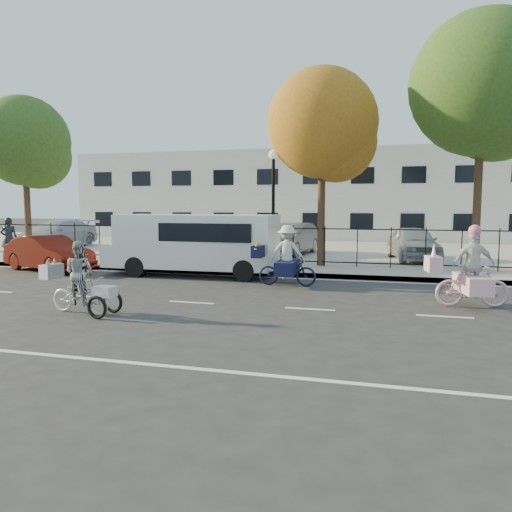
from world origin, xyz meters
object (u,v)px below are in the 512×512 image
(unicorn_bike, at_px, (471,277))
(lot_car_d, at_px, (413,243))
(lot_car_b, at_px, (150,240))
(zebra_trike, at_px, (80,286))
(lot_car_c, at_px, (291,239))
(lot_car_a, at_px, (56,234))
(white_van, at_px, (195,242))
(lamppost, at_px, (273,187))
(bull_bike, at_px, (286,262))
(pedestrian, at_px, (9,239))
(red_sedan, at_px, (49,253))

(unicorn_bike, distance_m, lot_car_d, 8.94)
(unicorn_bike, height_order, lot_car_b, unicorn_bike)
(zebra_trike, relative_size, lot_car_d, 0.47)
(unicorn_bike, relative_size, lot_car_d, 0.49)
(lot_car_b, height_order, lot_car_c, lot_car_c)
(unicorn_bike, xyz_separation_m, lot_car_a, (-19.17, 10.04, 0.15))
(white_van, height_order, lot_car_b, white_van)
(white_van, height_order, lot_car_d, white_van)
(lamppost, bearing_deg, bull_bike, -70.65)
(unicorn_bike, xyz_separation_m, pedestrian, (-17.14, 4.35, 0.30))
(lot_car_d, bearing_deg, zebra_trike, -132.86)
(unicorn_bike, bearing_deg, bull_bike, 59.06)
(bull_bike, distance_m, lot_car_d, 8.01)
(bull_bike, xyz_separation_m, lot_car_b, (-8.22, 7.13, 0.00))
(white_van, distance_m, lot_car_d, 9.37)
(red_sedan, xyz_separation_m, lot_car_d, (13.14, 5.96, 0.20))
(zebra_trike, distance_m, lot_car_d, 14.21)
(bull_bike, distance_m, pedestrian, 12.46)
(lamppost, height_order, pedestrian, lamppost)
(pedestrian, distance_m, lot_car_a, 6.05)
(lamppost, distance_m, zebra_trike, 9.27)
(unicorn_bike, xyz_separation_m, white_van, (-8.43, 3.20, 0.43))
(pedestrian, distance_m, lot_car_c, 12.04)
(bull_bike, height_order, white_van, white_van)
(bull_bike, bearing_deg, lot_car_a, 59.20)
(zebra_trike, xyz_separation_m, lot_car_b, (-4.50, 12.12, 0.10))
(red_sedan, bearing_deg, white_van, -67.01)
(zebra_trike, distance_m, bull_bike, 6.22)
(unicorn_bike, height_order, lot_car_d, unicorn_bike)
(zebra_trike, relative_size, pedestrian, 1.09)
(pedestrian, bearing_deg, red_sedan, 117.69)
(zebra_trike, distance_m, red_sedan, 8.14)
(zebra_trike, distance_m, unicorn_bike, 9.18)
(pedestrian, bearing_deg, lot_car_b, -167.35)
(lot_car_c, bearing_deg, lot_car_a, -173.16)
(unicorn_bike, relative_size, white_van, 0.34)
(lot_car_b, bearing_deg, lamppost, -46.09)
(red_sedan, height_order, lot_car_c, lot_car_c)
(lot_car_b, bearing_deg, lot_car_a, 151.25)
(unicorn_bike, xyz_separation_m, lot_car_d, (-0.99, 8.89, 0.12))
(bull_bike, height_order, lot_car_d, bull_bike)
(lot_car_c, distance_m, lot_car_d, 5.41)
(white_van, relative_size, red_sedan, 1.50)
(pedestrian, height_order, lot_car_a, pedestrian)
(lamppost, distance_m, lot_car_c, 4.74)
(white_van, relative_size, lot_car_a, 1.18)
(red_sedan, height_order, lot_car_b, lot_car_b)
(unicorn_bike, xyz_separation_m, lot_car_c, (-6.34, 9.68, 0.14))
(pedestrian, height_order, lot_car_d, pedestrian)
(lot_car_a, height_order, lot_car_c, lot_car_a)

